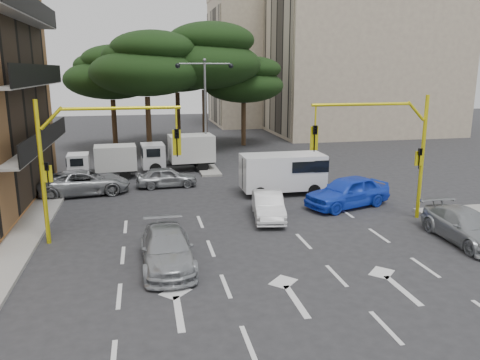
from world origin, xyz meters
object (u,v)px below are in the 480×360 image
(car_silver_cross_b, at_px, (167,177))
(signal_mast_left, at_px, (87,151))
(signal_mast_right, at_px, (389,141))
(car_silver_cross_a, at_px, (84,182))
(car_silver_parked, at_px, (466,226))
(street_lamp_center, at_px, (205,94))
(car_silver_wagon, at_px, (167,249))
(box_truck_b, at_px, (179,153))
(van_white, at_px, (283,174))
(car_blue_compact, at_px, (347,192))
(car_white_hatch, at_px, (268,206))
(box_truck_a, at_px, (103,162))

(car_silver_cross_b, bearing_deg, signal_mast_left, 155.95)
(signal_mast_right, bearing_deg, car_silver_cross_a, 151.58)
(car_silver_parked, bearing_deg, street_lamp_center, 117.86)
(car_silver_wagon, bearing_deg, car_silver_cross_b, 85.78)
(signal_mast_left, distance_m, car_silver_cross_a, 8.70)
(signal_mast_left, height_order, box_truck_b, signal_mast_left)
(street_lamp_center, height_order, van_white, street_lamp_center)
(car_silver_wagon, bearing_deg, car_blue_compact, 29.59)
(signal_mast_right, bearing_deg, car_silver_parked, -61.02)
(car_white_hatch, distance_m, car_silver_wagon, 7.01)
(car_silver_cross_a, bearing_deg, car_white_hatch, -133.20)
(street_lamp_center, height_order, car_blue_compact, street_lamp_center)
(signal_mast_left, height_order, car_silver_cross_a, signal_mast_left)
(car_silver_parked, xyz_separation_m, box_truck_a, (-15.89, 15.43, 0.43))
(car_silver_cross_b, xyz_separation_m, van_white, (6.58, -3.05, 0.56))
(car_silver_wagon, xyz_separation_m, box_truck_b, (1.77, 16.87, 0.61))
(signal_mast_right, distance_m, car_silver_cross_a, 17.13)
(signal_mast_right, xyz_separation_m, car_silver_wagon, (-10.63, -3.36, -3.21))
(car_silver_cross_b, bearing_deg, car_blue_compact, -126.34)
(car_silver_cross_b, distance_m, box_truck_a, 5.14)
(car_silver_cross_a, bearing_deg, car_blue_compact, -119.34)
(signal_mast_right, relative_size, box_truck_b, 1.15)
(box_truck_b, bearing_deg, van_white, -148.97)
(street_lamp_center, xyz_separation_m, car_silver_cross_b, (-3.18, -5.18, -4.79))
(car_white_hatch, distance_m, box_truck_b, 12.61)
(street_lamp_center, xyz_separation_m, car_silver_parked, (8.70, -17.43, -4.75))
(car_white_hatch, bearing_deg, car_silver_cross_a, 154.05)
(car_blue_compact, height_order, box_truck_a, box_truck_a)
(car_white_hatch, height_order, box_truck_a, box_truck_a)
(box_truck_a, distance_m, box_truck_b, 5.35)
(signal_mast_left, xyz_separation_m, car_silver_parked, (15.50, -3.42, -3.21))
(van_white, bearing_deg, car_white_hatch, -24.97)
(car_silver_wagon, xyz_separation_m, box_truck_a, (-3.36, 15.37, 0.44))
(car_silver_cross_a, bearing_deg, car_silver_wagon, -167.67)
(signal_mast_right, bearing_deg, car_silver_cross_b, 138.54)
(car_silver_cross_b, xyz_separation_m, box_truck_a, (-4.01, 3.18, 0.47))
(street_lamp_center, xyz_separation_m, van_white, (3.39, -8.23, -4.23))
(car_white_hatch, xyz_separation_m, car_silver_parked, (7.36, -4.80, 0.03))
(van_white, bearing_deg, car_silver_cross_a, -101.01)
(car_blue_compact, bearing_deg, car_silver_cross_b, -143.38)
(car_silver_cross_a, height_order, box_truck_b, box_truck_b)
(van_white, xyz_separation_m, box_truck_a, (-10.58, 6.23, -0.09))
(signal_mast_left, xyz_separation_m, box_truck_b, (4.74, 13.51, -2.60))
(car_silver_cross_a, height_order, car_silver_parked, car_silver_cross_a)
(car_silver_parked, distance_m, van_white, 10.63)
(car_white_hatch, bearing_deg, car_silver_parked, -23.66)
(car_white_hatch, height_order, car_silver_wagon, car_silver_wagon)
(street_lamp_center, height_order, car_silver_cross_a, street_lamp_center)
(signal_mast_left, xyz_separation_m, car_silver_cross_a, (-1.20, 8.01, -3.16))
(street_lamp_center, relative_size, car_silver_cross_b, 2.09)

